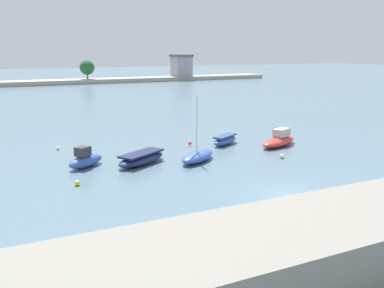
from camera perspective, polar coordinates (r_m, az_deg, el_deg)
ground_plane at (r=28.50m, az=12.98°, el=-6.57°), size 400.00×400.00×0.00m
moored_boat_0 at (r=34.81m, az=-14.19°, el=-2.06°), size 3.57×2.99×1.72m
moored_boat_1 at (r=34.95m, az=-6.83°, el=-1.95°), size 5.37×4.22×0.97m
moored_boat_2 at (r=35.49m, az=0.76°, el=-1.63°), size 4.60×3.96×5.60m
moored_boat_3 at (r=41.86m, az=4.48°, el=0.53°), size 3.90×2.93×0.96m
moored_boat_4 at (r=42.06m, az=11.66°, el=0.51°), size 5.48×3.74×1.65m
mooring_buoy_0 at (r=37.34m, az=12.04°, el=-1.62°), size 0.40×0.40×0.40m
mooring_buoy_1 at (r=30.38m, az=-15.24°, el=-5.10°), size 0.39×0.39×0.39m
mooring_buoy_2 at (r=41.47m, az=-0.29°, el=0.06°), size 0.36×0.36×0.36m
mooring_buoy_3 at (r=41.53m, az=-17.67°, el=-0.56°), size 0.31×0.31×0.31m
distant_shoreline at (r=119.21m, az=-22.06°, el=8.41°), size 128.27×7.74×7.79m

